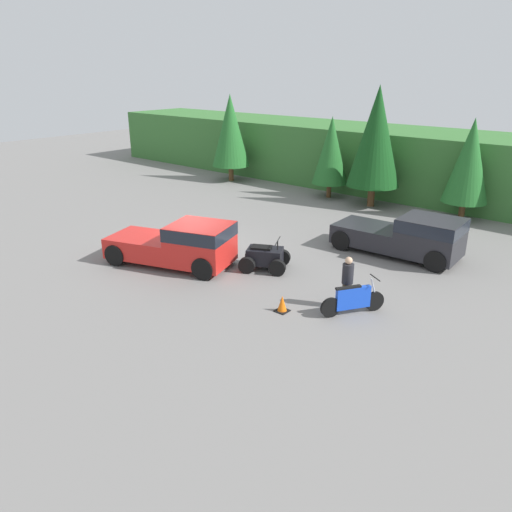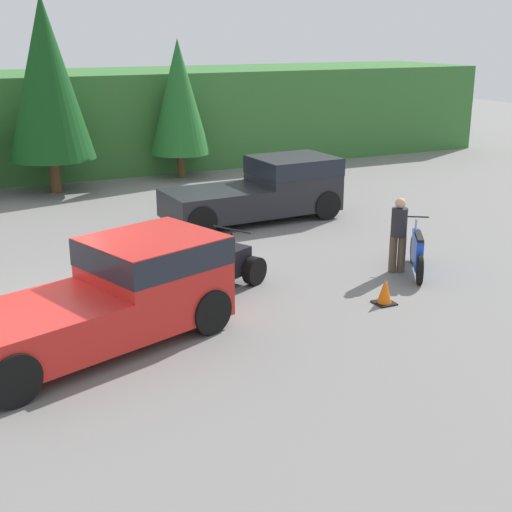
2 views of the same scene
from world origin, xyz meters
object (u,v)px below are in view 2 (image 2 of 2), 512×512
(pickup_truck_red, at_px, (116,291))
(pickup_truck_second, at_px, (268,187))
(traffic_cone, at_px, (385,292))
(dirt_bike, at_px, (417,253))
(quad_atv, at_px, (218,266))
(rider_person, at_px, (399,232))

(pickup_truck_red, relative_size, pickup_truck_second, 1.02)
(traffic_cone, bearing_deg, pickup_truck_second, 82.81)
(dirt_bike, bearing_deg, pickup_truck_red, 127.93)
(pickup_truck_red, xyz_separation_m, dirt_bike, (7.26, 0.73, -0.46))
(dirt_bike, height_order, quad_atv, quad_atv)
(quad_atv, bearing_deg, pickup_truck_red, -173.58)
(pickup_truck_red, height_order, rider_person, pickup_truck_red)
(rider_person, height_order, traffic_cone, rider_person)
(pickup_truck_red, relative_size, traffic_cone, 9.83)
(dirt_bike, bearing_deg, traffic_cone, 158.22)
(rider_person, xyz_separation_m, traffic_cone, (-1.43, -1.56, -0.71))
(pickup_truck_second, relative_size, rider_person, 2.98)
(quad_atv, height_order, traffic_cone, quad_atv)
(pickup_truck_second, relative_size, dirt_bike, 2.75)
(pickup_truck_second, bearing_deg, rider_person, -87.68)
(pickup_truck_second, bearing_deg, quad_atv, -129.38)
(pickup_truck_red, xyz_separation_m, quad_atv, (2.72, 1.84, -0.47))
(pickup_truck_second, relative_size, quad_atv, 2.36)
(pickup_truck_red, bearing_deg, pickup_truck_second, 27.80)
(pickup_truck_second, xyz_separation_m, quad_atv, (-3.65, -4.90, -0.47))
(dirt_bike, bearing_deg, pickup_truck_second, 40.62)
(dirt_bike, xyz_separation_m, rider_person, (-0.38, 0.24, 0.48))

